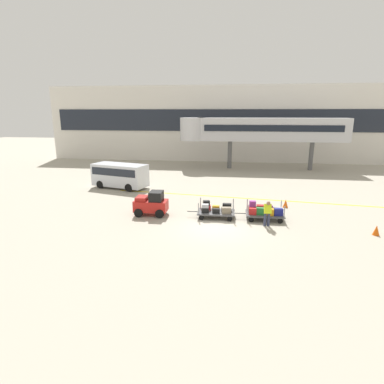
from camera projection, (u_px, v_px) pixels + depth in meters
name	position (u px, v px, depth m)	size (l,w,h in m)	color
ground_plane	(216.00, 227.00, 18.15)	(120.00, 120.00, 0.00)	#A8A08E
apron_lead_line	(242.00, 198.00, 24.23)	(20.63, 0.20, 0.01)	yellow
terminal_building	(228.00, 124.00, 41.88)	(48.87, 2.51, 9.87)	silver
jet_bridge	(256.00, 130.00, 35.81)	(18.90, 3.00, 5.84)	#B7B7BC
baggage_tug	(151.00, 204.00, 20.10)	(2.11, 1.24, 1.58)	red
baggage_cart_lead	(216.00, 210.00, 19.66)	(3.00, 1.42, 1.10)	#4C4C4F
baggage_cart_middle	(264.00, 211.00, 19.29)	(3.00, 1.42, 1.10)	#4C4C4F
baggage_handler	(267.00, 212.00, 18.02)	(0.44, 0.46, 1.56)	#2D334C
shuttle_van	(120.00, 174.00, 27.28)	(5.14, 3.14, 2.10)	silver
safety_cone_near	(376.00, 230.00, 16.89)	(0.36, 0.36, 0.55)	#EA590F
safety_cone_far	(286.00, 204.00, 21.84)	(0.36, 0.36, 0.55)	#EA590F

